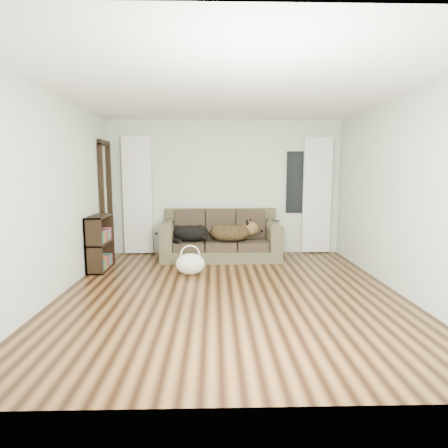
{
  "coord_description": "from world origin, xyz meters",
  "views": [
    {
      "loc": [
        -0.21,
        -4.86,
        1.6
      ],
      "look_at": [
        -0.04,
        1.6,
        0.7
      ],
      "focal_mm": 30.0,
      "sensor_mm": 36.0,
      "label": 1
    }
  ],
  "objects_px": {
    "sofa": "(221,235)",
    "dog_black_lab": "(188,234)",
    "dog_shepherd": "(232,233)",
    "bookshelf": "(100,240)",
    "tote_bag": "(190,265)"
  },
  "relations": [
    {
      "from": "dog_shepherd",
      "to": "tote_bag",
      "type": "height_order",
      "value": "dog_shepherd"
    },
    {
      "from": "dog_shepherd",
      "to": "tote_bag",
      "type": "bearing_deg",
      "value": 65.14
    },
    {
      "from": "dog_black_lab",
      "to": "sofa",
      "type": "bearing_deg",
      "value": 24.17
    },
    {
      "from": "dog_black_lab",
      "to": "bookshelf",
      "type": "xyz_separation_m",
      "value": [
        -1.39,
        -0.67,
        0.02
      ]
    },
    {
      "from": "sofa",
      "to": "dog_shepherd",
      "type": "distance_m",
      "value": 0.23
    },
    {
      "from": "sofa",
      "to": "dog_black_lab",
      "type": "xyz_separation_m",
      "value": [
        -0.61,
        -0.08,
        0.03
      ]
    },
    {
      "from": "dog_shepherd",
      "to": "bookshelf",
      "type": "distance_m",
      "value": 2.29
    },
    {
      "from": "dog_black_lab",
      "to": "bookshelf",
      "type": "bearing_deg",
      "value": -138.05
    },
    {
      "from": "sofa",
      "to": "tote_bag",
      "type": "height_order",
      "value": "sofa"
    },
    {
      "from": "sofa",
      "to": "dog_black_lab",
      "type": "relative_size",
      "value": 3.08
    },
    {
      "from": "dog_black_lab",
      "to": "dog_shepherd",
      "type": "xyz_separation_m",
      "value": [
        0.81,
        -0.01,
        0.01
      ]
    },
    {
      "from": "sofa",
      "to": "dog_black_lab",
      "type": "height_order",
      "value": "sofa"
    },
    {
      "from": "dog_shepherd",
      "to": "bookshelf",
      "type": "bearing_deg",
      "value": 26.82
    },
    {
      "from": "dog_black_lab",
      "to": "bookshelf",
      "type": "distance_m",
      "value": 1.54
    },
    {
      "from": "dog_black_lab",
      "to": "tote_bag",
      "type": "relative_size",
      "value": 1.52
    }
  ]
}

